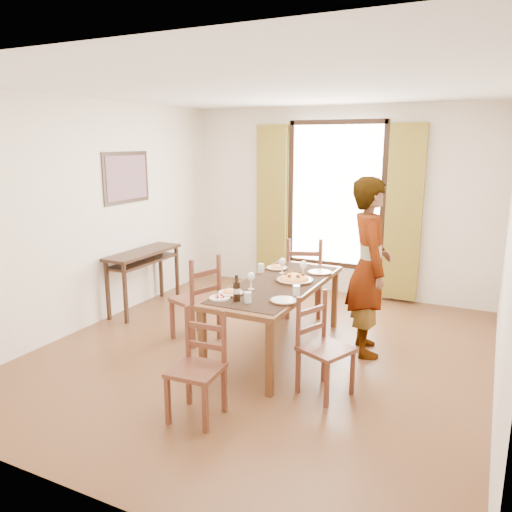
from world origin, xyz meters
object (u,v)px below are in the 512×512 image
at_px(console_table, 143,259).
at_px(pasta_platter, 294,277).
at_px(dining_table, 277,289).
at_px(man, 369,267).

bearing_deg(console_table, pasta_platter, -8.59).
bearing_deg(dining_table, console_table, 167.35).
relative_size(dining_table, pasta_platter, 5.03).
xyz_separation_m(console_table, dining_table, (2.14, -0.48, 0.01)).
bearing_deg(dining_table, pasta_platter, 45.74).
relative_size(man, pasta_platter, 4.67).
bearing_deg(man, console_table, 64.69).
height_order(dining_table, man, man).
distance_m(man, pasta_platter, 0.79).
bearing_deg(pasta_platter, dining_table, -134.26).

